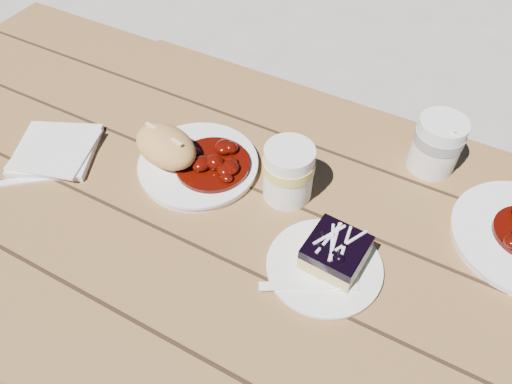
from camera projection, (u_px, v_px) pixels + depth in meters
The scene contains 11 objects.
picnic_table at pixel (293, 296), 0.96m from camera, with size 2.00×1.55×0.75m.
main_plate at pixel (198, 165), 0.96m from camera, with size 0.22×0.22×0.02m, color white.
goulash_stew at pixel (212, 158), 0.93m from camera, with size 0.14×0.14×0.04m, color #490802, non-canonical shape.
bread_roll at pixel (166, 146), 0.93m from camera, with size 0.13×0.09×0.07m, color tan.
dessert_plate at pixel (324, 267), 0.81m from camera, with size 0.18×0.18×0.01m, color white.
blueberry_cake at pixel (336, 252), 0.79m from camera, with size 0.10×0.10×0.05m.
fork_dessert at pixel (299, 285), 0.78m from camera, with size 0.03×0.16×0.01m, color white, non-canonical shape.
coffee_cup at pixel (437, 144), 0.93m from camera, with size 0.09×0.09×0.11m, color white.
napkin_stack at pixel (56, 150), 0.99m from camera, with size 0.15×0.15×0.01m, color white.
fork_table at pixel (31, 180), 0.94m from camera, with size 0.03×0.16×0.01m, color white, non-canonical shape.
second_cup at pixel (288, 173), 0.88m from camera, with size 0.09×0.09×0.11m, color white.
Camera 1 is at (0.17, -0.46, 1.44)m, focal length 35.00 mm.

